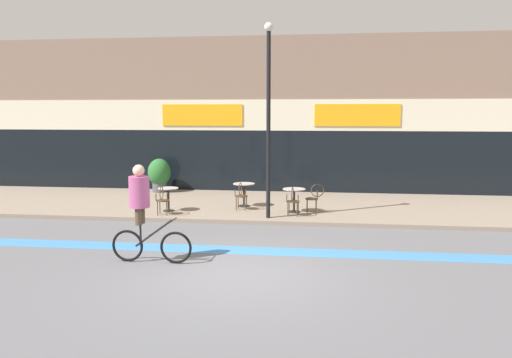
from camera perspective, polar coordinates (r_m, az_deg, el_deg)
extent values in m
plane|color=#5B5B60|center=(10.12, -2.23, -10.91)|extent=(120.00, 120.00, 0.00)
cube|color=gray|center=(17.08, 1.75, -3.05)|extent=(40.00, 5.50, 0.12)
cube|color=#7F6656|center=(21.52, 2.99, 7.21)|extent=(40.00, 4.00, 6.15)
cube|color=black|center=(19.65, 2.54, 2.06)|extent=(38.80, 0.10, 2.40)
cube|color=beige|center=(19.58, 2.57, 7.31)|extent=(39.20, 0.14, 1.20)
cube|color=orange|center=(19.98, -6.16, 7.28)|extent=(3.23, 0.08, 0.84)
cube|color=orange|center=(19.49, 11.49, 7.17)|extent=(3.23, 0.08, 0.84)
cube|color=#3D7AB7|center=(11.81, -0.80, -8.17)|extent=(36.00, 0.70, 0.01)
cylinder|color=black|center=(16.05, -9.95, -3.59)|extent=(0.35, 0.35, 0.02)
cylinder|color=black|center=(15.98, -9.97, -2.37)|extent=(0.07, 0.07, 0.72)
cylinder|color=#ADA8A3|center=(15.93, -10.00, -1.05)|extent=(0.64, 0.64, 0.02)
cylinder|color=black|center=(16.60, -1.38, -3.10)|extent=(0.39, 0.39, 0.02)
cylinder|color=black|center=(16.54, -1.38, -1.87)|extent=(0.07, 0.07, 0.75)
cylinder|color=#ADA8A3|center=(16.48, -1.39, -0.55)|extent=(0.72, 0.72, 0.02)
cylinder|color=black|center=(15.69, 4.35, -3.75)|extent=(0.39, 0.39, 0.02)
cylinder|color=black|center=(15.62, 4.37, -2.50)|extent=(0.07, 0.07, 0.72)
cylinder|color=#ADA8A3|center=(15.56, 4.38, -1.16)|extent=(0.71, 0.71, 0.02)
cylinder|color=#4C3823|center=(15.46, -10.58, -2.43)|extent=(0.43, 0.43, 0.03)
cylinder|color=#4C3823|center=(15.66, -10.94, -3.15)|extent=(0.03, 0.03, 0.42)
cylinder|color=#4C3823|center=(15.60, -9.94, -3.17)|extent=(0.03, 0.03, 0.42)
cylinder|color=#4C3823|center=(15.40, -11.19, -3.34)|extent=(0.03, 0.03, 0.42)
cylinder|color=#4C3823|center=(15.33, -10.18, -3.36)|extent=(0.03, 0.03, 0.42)
torus|color=#4C3823|center=(15.25, -10.76, -1.57)|extent=(0.06, 0.41, 0.41)
cylinder|color=#4C3823|center=(15.31, -11.36, -2.06)|extent=(0.03, 0.03, 0.23)
cylinder|color=#4C3823|center=(15.23, -10.12, -2.08)|extent=(0.03, 0.03, 0.23)
cylinder|color=#4C3823|center=(16.00, -1.68, -1.97)|extent=(0.42, 0.42, 0.03)
cylinder|color=#4C3823|center=(16.20, -2.06, -2.66)|extent=(0.03, 0.03, 0.42)
cylinder|color=#4C3823|center=(16.14, -1.09, -2.69)|extent=(0.03, 0.03, 0.42)
cylinder|color=#4C3823|center=(15.93, -2.27, -2.84)|extent=(0.03, 0.03, 0.42)
cylinder|color=#4C3823|center=(15.87, -1.28, -2.87)|extent=(0.03, 0.03, 0.42)
torus|color=#4C3823|center=(15.79, -1.81, -1.13)|extent=(0.05, 0.41, 0.41)
cylinder|color=#4C3823|center=(15.85, -2.41, -1.60)|extent=(0.03, 0.03, 0.23)
cylinder|color=#4C3823|center=(15.78, -1.20, -1.63)|extent=(0.03, 0.03, 0.23)
cylinder|color=#4C3823|center=(15.07, 4.26, -2.58)|extent=(0.43, 0.43, 0.03)
cylinder|color=#4C3823|center=(15.27, 3.80, -3.30)|extent=(0.03, 0.03, 0.42)
cylinder|color=#4C3823|center=(15.23, 4.85, -3.34)|extent=(0.03, 0.03, 0.42)
cylinder|color=#4C3823|center=(14.99, 3.65, -3.50)|extent=(0.03, 0.03, 0.42)
cylinder|color=#4C3823|center=(14.96, 4.72, -3.54)|extent=(0.03, 0.03, 0.42)
torus|color=#4C3823|center=(14.86, 4.19, -1.70)|extent=(0.06, 0.41, 0.41)
cylinder|color=#4C3823|center=(14.91, 3.53, -2.19)|extent=(0.03, 0.03, 0.23)
cylinder|color=#4C3823|center=(14.86, 4.84, -2.23)|extent=(0.03, 0.03, 0.23)
cylinder|color=#4C3823|center=(15.59, 6.39, -2.26)|extent=(0.42, 0.42, 0.03)
cylinder|color=#4C3823|center=(15.49, 5.88, -3.17)|extent=(0.03, 0.03, 0.42)
cylinder|color=#4C3823|center=(15.77, 5.85, -2.98)|extent=(0.03, 0.03, 0.42)
cylinder|color=#4C3823|center=(15.50, 6.91, -3.17)|extent=(0.03, 0.03, 0.42)
cylinder|color=#4C3823|center=(15.78, 6.87, -2.99)|extent=(0.03, 0.03, 0.42)
torus|color=#4C3823|center=(15.56, 7.03, -1.32)|extent=(0.41, 0.05, 0.41)
cylinder|color=#4C3823|center=(15.41, 7.05, -1.91)|extent=(0.03, 0.03, 0.23)
cylinder|color=#4C3823|center=(15.75, 6.99, -1.70)|extent=(0.03, 0.03, 0.23)
cylinder|color=#4C4C51|center=(19.95, -10.95, -0.89)|extent=(0.56, 0.56, 0.40)
ellipsoid|color=#28662D|center=(19.87, -11.00, 0.76)|extent=(0.89, 0.89, 1.07)
cylinder|color=black|center=(14.50, 1.43, 6.06)|extent=(0.12, 0.12, 5.41)
sphere|color=beige|center=(14.69, 1.47, 16.97)|extent=(0.26, 0.26, 0.26)
torus|color=black|center=(10.88, -9.14, -7.74)|extent=(0.70, 0.07, 0.70)
torus|color=black|center=(11.25, -14.47, -7.39)|extent=(0.70, 0.07, 0.70)
cylinder|color=black|center=(10.96, -11.62, -6.09)|extent=(0.84, 0.06, 0.63)
cylinder|color=black|center=(11.07, -13.05, -6.27)|extent=(0.04, 0.04, 0.49)
cylinder|color=black|center=(10.76, -9.48, -4.67)|extent=(0.04, 0.48, 0.03)
cylinder|color=#4C3D2D|center=(11.06, -12.96, -4.02)|extent=(0.15, 0.15, 0.37)
cylinder|color=#4C3D2D|center=(10.91, -13.27, -4.19)|extent=(0.15, 0.15, 0.37)
cylinder|color=#A84C7F|center=(10.89, -13.20, -1.44)|extent=(0.44, 0.44, 0.67)
sphere|color=beige|center=(10.83, -13.27, 0.96)|extent=(0.25, 0.25, 0.25)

